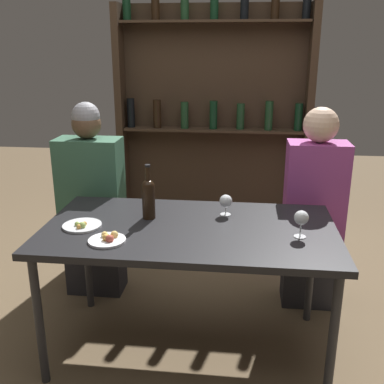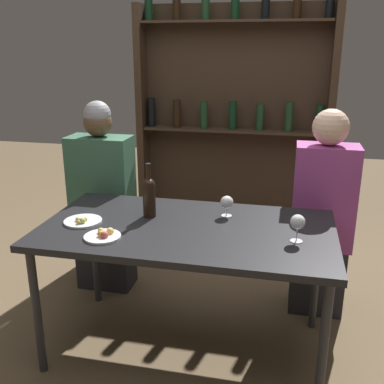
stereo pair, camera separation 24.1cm
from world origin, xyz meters
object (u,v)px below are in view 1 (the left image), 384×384
Objects in this scene: seated_person_right at (313,215)px; seated_person_left at (92,206)px; wine_bottle at (148,196)px; food_plate_0 at (108,239)px; wine_glass_0 at (301,218)px; wine_glass_1 at (226,202)px; food_plate_1 at (82,225)px.

seated_person_left is at bearing 180.00° from seated_person_right.
wine_bottle reaches higher than food_plate_0.
wine_glass_0 is (0.79, -0.17, -0.03)m from wine_bottle.
wine_bottle is at bearing 67.73° from food_plate_0.
wine_glass_1 is at bearing 144.85° from wine_glass_0.
food_plate_0 is at bearing -142.35° from wine_glass_1.
wine_bottle reaches higher than wine_glass_1.
food_plate_1 is 0.15× the size of seated_person_left.
wine_bottle is 0.23× the size of seated_person_right.
seated_person_right is at bearing 26.26° from wine_bottle.
seated_person_left is at bearing 113.75° from food_plate_0.
seated_person_right is (1.28, 0.64, -0.13)m from food_plate_1.
food_plate_0 is at bearing -112.27° from wine_bottle.
wine_glass_1 is 0.09× the size of seated_person_left.
seated_person_left is (-0.35, 0.80, -0.13)m from food_plate_0.
seated_person_right reaches higher than food_plate_0.
wine_glass_1 is 0.70m from food_plate_0.
seated_person_left reaches higher than wine_glass_1.
wine_glass_0 is 0.95m from food_plate_0.
food_plate_1 is 1.44m from seated_person_right.
wine_glass_1 reaches higher than food_plate_0.
food_plate_0 is 1.36m from seated_person_right.
food_plate_1 is at bearing -152.24° from wine_bottle.
wine_bottle is 0.81m from wine_glass_0.
wine_bottle is 0.23× the size of seated_person_left.
food_plate_0 reaches higher than food_plate_1.
wine_glass_1 is 0.09× the size of seated_person_right.
seated_person_right is at bearing 75.75° from wine_glass_0.
wine_glass_1 is 0.69m from seated_person_right.
seated_person_right is (0.16, 0.64, -0.22)m from wine_glass_0.
seated_person_left is 1.45m from seated_person_right.
wine_glass_0 is at bearing -104.25° from seated_person_right.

